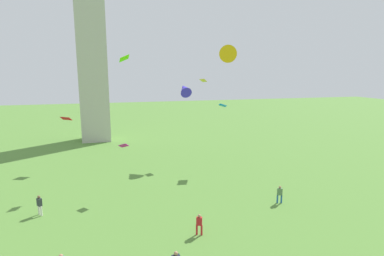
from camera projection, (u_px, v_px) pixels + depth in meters
name	position (u px, v px, depth m)	size (l,w,h in m)	color
person_0	(40.00, 204.00, 26.26)	(0.50, 0.54, 1.80)	silver
person_2	(199.00, 223.00, 23.06)	(0.50, 0.40, 1.67)	red
person_4	(280.00, 193.00, 28.71)	(0.52, 0.37, 1.71)	#235693
kite_flying_0	(223.00, 105.00, 38.50)	(1.18, 1.55, 0.63)	#0A7EF1
kite_flying_1	(66.00, 119.00, 38.91)	(1.43, 1.22, 0.57)	red
kite_flying_2	(124.00, 146.00, 30.02)	(1.06, 0.87, 0.59)	#B41A8C
kite_flying_3	(228.00, 55.00, 26.59)	(2.16, 2.51, 1.52)	#E4AC0C
kite_flying_4	(124.00, 58.00, 34.72)	(1.15, 1.13, 0.94)	#66E60C
kite_flying_5	(184.00, 89.00, 41.78)	(1.57, 2.62, 2.30)	#3829D8
kite_flying_6	(203.00, 80.00, 42.62)	(0.94, 1.11, 0.49)	yellow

